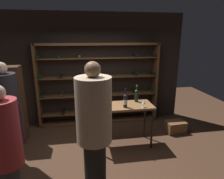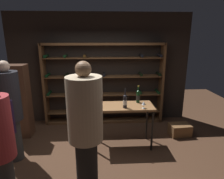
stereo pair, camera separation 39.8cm
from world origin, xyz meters
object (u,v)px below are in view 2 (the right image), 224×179
(person_guest_plum_blouse, at_px, (85,124))
(wine_bottle_black_capsule, at_px, (138,96))
(wine_rack, at_px, (104,84))
(display_cabinet, at_px, (20,102))
(wine_crate, at_px, (180,130))
(wine_glass_stemmed_right, at_px, (144,103))
(person_host_in_suit, at_px, (9,108))
(wine_bottle_red_label, at_px, (125,101))
(tasting_table, at_px, (123,110))

(person_guest_plum_blouse, bearing_deg, wine_bottle_black_capsule, -160.22)
(wine_rack, xyz_separation_m, display_cabinet, (-1.98, -0.69, -0.22))
(wine_crate, xyz_separation_m, wine_glass_stemmed_right, (-1.06, -0.56, 0.90))
(person_host_in_suit, bearing_deg, wine_glass_stemmed_right, -127.83)
(wine_rack, relative_size, person_guest_plum_blouse, 1.58)
(person_guest_plum_blouse, xyz_separation_m, wine_bottle_red_label, (0.72, 1.11, -0.04))
(tasting_table, relative_size, display_cabinet, 0.73)
(person_host_in_suit, height_order, person_guest_plum_blouse, person_guest_plum_blouse)
(tasting_table, height_order, person_host_in_suit, person_host_in_suit)
(wine_rack, height_order, wine_crate, wine_rack)
(person_host_in_suit, bearing_deg, wine_crate, -120.21)
(wine_rack, distance_m, wine_crate, 2.26)
(wine_bottle_black_capsule, bearing_deg, display_cabinet, 171.23)
(wine_crate, height_order, display_cabinet, display_cabinet)
(person_guest_plum_blouse, xyz_separation_m, wine_bottle_black_capsule, (1.04, 1.42, -0.04))
(tasting_table, bearing_deg, wine_bottle_red_label, -81.63)
(person_host_in_suit, height_order, display_cabinet, person_host_in_suit)
(wine_crate, bearing_deg, wine_bottle_black_capsule, -169.74)
(wine_bottle_red_label, distance_m, wine_bottle_black_capsule, 0.45)
(person_guest_plum_blouse, bearing_deg, tasting_table, -153.02)
(wine_rack, height_order, person_host_in_suit, wine_rack)
(wine_rack, xyz_separation_m, wine_bottle_red_label, (0.41, -1.42, -0.00))
(wine_crate, height_order, wine_bottle_red_label, wine_bottle_red_label)
(tasting_table, bearing_deg, wine_glass_stemmed_right, -26.45)
(wine_rack, relative_size, wine_glass_stemmed_right, 21.85)
(wine_rack, relative_size, tasting_table, 2.53)
(person_guest_plum_blouse, bearing_deg, wine_glass_stemmed_right, -169.80)
(person_guest_plum_blouse, distance_m, wine_bottle_red_label, 1.32)
(wine_crate, bearing_deg, wine_glass_stemmed_right, -151.95)
(wine_glass_stemmed_right, bearing_deg, wine_bottle_red_label, 171.75)
(person_host_in_suit, relative_size, wine_bottle_red_label, 4.87)
(wine_rack, xyz_separation_m, wine_glass_stemmed_right, (0.78, -1.47, -0.04))
(wine_bottle_red_label, bearing_deg, wine_crate, 19.62)
(wine_crate, distance_m, wine_bottle_red_label, 1.79)
(display_cabinet, distance_m, wine_bottle_red_label, 2.51)
(wine_rack, distance_m, wine_glass_stemmed_right, 1.66)
(wine_crate, bearing_deg, wine_bottle_red_label, -160.38)
(wine_crate, bearing_deg, tasting_table, -165.75)
(wine_bottle_red_label, bearing_deg, tasting_table, 98.37)
(wine_glass_stemmed_right, bearing_deg, person_host_in_suit, -176.00)
(tasting_table, height_order, wine_bottle_black_capsule, wine_bottle_black_capsule)
(person_guest_plum_blouse, distance_m, wine_glass_stemmed_right, 1.52)
(wine_crate, xyz_separation_m, wine_bottle_black_capsule, (-1.10, -0.20, 0.94))
(person_host_in_suit, relative_size, wine_bottle_black_capsule, 5.14)
(person_host_in_suit, height_order, wine_bottle_black_capsule, person_host_in_suit)
(tasting_table, distance_m, wine_bottle_black_capsule, 0.46)
(wine_crate, relative_size, display_cabinet, 0.28)
(wine_bottle_red_label, xyz_separation_m, wine_bottle_black_capsule, (0.33, 0.31, -0.00))
(wine_rack, relative_size, wine_crate, 6.71)
(display_cabinet, bearing_deg, wine_bottle_red_label, -16.96)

